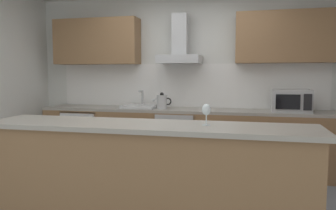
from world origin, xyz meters
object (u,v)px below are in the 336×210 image
object	(u,v)px
refrigerator	(86,137)
wine_glass	(206,110)
oven	(178,139)
sink	(140,106)
range_hood	(180,48)
microwave	(291,101)
kettle	(162,102)

from	to	relation	value
refrigerator	wine_glass	xyz separation A→B (m)	(2.13, -2.00, 0.68)
oven	sink	bearing A→B (deg)	178.92
refrigerator	range_hood	distance (m)	2.01
oven	range_hood	size ratio (longest dim) A/B	1.11
wine_glass	range_hood	bearing A→B (deg)	107.16
microwave	wine_glass	world-z (taller)	microwave
microwave	sink	world-z (taller)	microwave
oven	refrigerator	size ratio (longest dim) A/B	0.94
oven	refrigerator	bearing A→B (deg)	-179.89
sink	range_hood	world-z (taller)	range_hood
microwave	kettle	distance (m)	1.78
range_hood	wine_glass	distance (m)	2.33
refrigerator	wine_glass	size ratio (longest dim) A/B	4.78
sink	kettle	world-z (taller)	sink
oven	refrigerator	distance (m)	1.47
microwave	range_hood	world-z (taller)	range_hood
oven	sink	world-z (taller)	sink
wine_glass	kettle	bearing A→B (deg)	114.35
sink	range_hood	size ratio (longest dim) A/B	0.69
sink	microwave	bearing A→B (deg)	-1.04
range_hood	sink	bearing A→B (deg)	-168.52
microwave	sink	size ratio (longest dim) A/B	1.00
microwave	kettle	xyz separation A→B (m)	(-1.78, -0.01, -0.04)
sink	wine_glass	distance (m)	2.37
range_hood	wine_glass	size ratio (longest dim) A/B	4.05
sink	wine_glass	world-z (taller)	sink
microwave	wine_glass	bearing A→B (deg)	-114.28
oven	range_hood	world-z (taller)	range_hood
sink	wine_glass	bearing A→B (deg)	-58.32
microwave	range_hood	bearing A→B (deg)	174.19
kettle	range_hood	distance (m)	0.83
microwave	sink	xyz separation A→B (m)	(-2.13, 0.04, -0.12)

